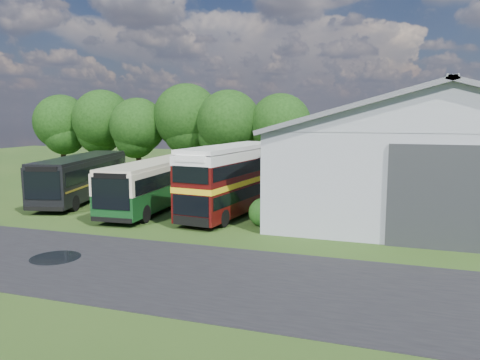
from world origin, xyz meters
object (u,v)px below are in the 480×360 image
(bus_dark_single, at_px, (82,177))
(storage_shed, at_px, (431,146))
(bus_green_single, at_px, (156,183))
(bus_maroon_double, at_px, (232,180))

(bus_dark_single, bearing_deg, storage_shed, 0.55)
(storage_shed, distance_m, bus_green_single, 19.38)
(storage_shed, xyz_separation_m, bus_dark_single, (-24.63, -6.27, -2.41))
(storage_shed, height_order, bus_dark_single, storage_shed)
(bus_maroon_double, bearing_deg, storage_shed, 38.17)
(bus_green_single, xyz_separation_m, bus_dark_single, (-6.91, 1.20, 0.01))
(bus_maroon_double, xyz_separation_m, bus_dark_single, (-12.43, 1.19, -0.47))
(bus_green_single, relative_size, bus_dark_single, 0.98)
(bus_dark_single, bearing_deg, bus_green_single, -23.58)
(bus_maroon_double, bearing_deg, bus_green_single, -173.15)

